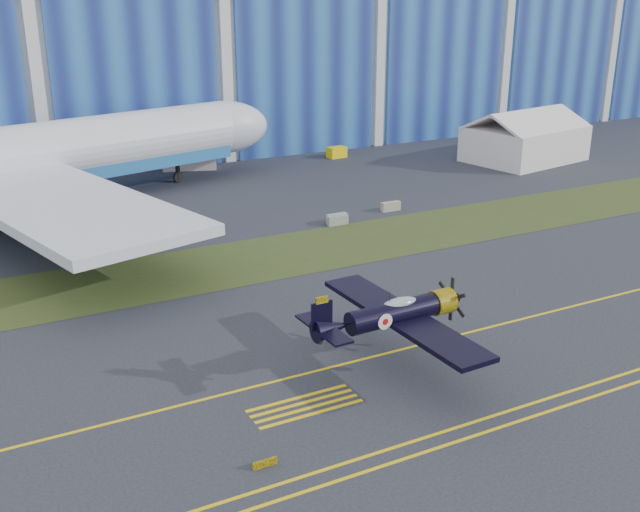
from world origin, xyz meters
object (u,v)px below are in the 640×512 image
warbird (394,314)px  tug (337,152)px  shipping_container (189,158)px  tent (525,135)px

warbird → tug: bearing=62.1°
shipping_container → tug: shipping_container is taller
shipping_container → tug: bearing=10.5°
warbird → tug: size_ratio=5.87×
warbird → shipping_container: warbird is taller
tent → tug: bearing=137.9°
tent → shipping_container: 42.20m
shipping_container → tug: size_ratio=2.72×
tent → warbird: bearing=-149.4°
tent → tug: 24.03m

